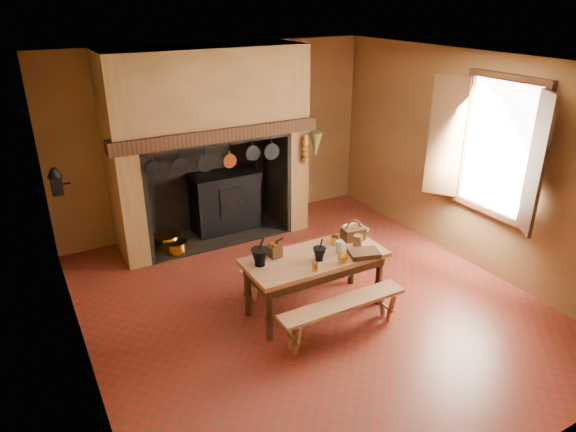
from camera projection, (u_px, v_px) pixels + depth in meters
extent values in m
plane|color=maroon|center=(309.00, 303.00, 6.20)|extent=(5.50, 5.50, 0.00)
plane|color=silver|center=(313.00, 63.00, 5.09)|extent=(5.50, 5.50, 0.00)
cube|color=olive|center=(217.00, 138.00, 7.85)|extent=(5.00, 0.02, 2.80)
cube|color=olive|center=(70.00, 245.00, 4.53)|extent=(0.02, 5.50, 2.80)
cube|color=olive|center=(472.00, 162.00, 6.76)|extent=(0.02, 5.50, 2.80)
cube|color=olive|center=(524.00, 324.00, 3.44)|extent=(5.00, 0.02, 2.80)
cube|color=olive|center=(121.00, 161.00, 6.80)|extent=(0.30, 0.90, 2.80)
cube|color=olive|center=(286.00, 137.00, 7.91)|extent=(0.30, 0.90, 2.80)
cube|color=olive|center=(206.00, 91.00, 7.03)|extent=(2.20, 0.90, 1.20)
cube|color=black|center=(219.00, 134.00, 6.92)|extent=(2.95, 0.22, 0.18)
cube|color=black|center=(202.00, 179.00, 7.93)|extent=(2.20, 0.06, 1.60)
cube|color=black|center=(215.00, 235.00, 7.91)|extent=(2.20, 0.90, 0.02)
cube|color=black|center=(225.00, 203.00, 7.96)|extent=(1.00, 0.50, 0.90)
cube|color=black|center=(224.00, 174.00, 7.76)|extent=(1.04, 0.54, 0.04)
cube|color=black|center=(231.00, 202.00, 7.72)|extent=(0.35, 0.02, 0.45)
cylinder|color=black|center=(255.00, 148.00, 7.89)|extent=(0.10, 0.10, 0.70)
cylinder|color=gold|center=(222.00, 204.00, 7.63)|extent=(0.03, 0.03, 0.03)
cylinder|color=gold|center=(241.00, 201.00, 7.77)|extent=(0.03, 0.03, 0.03)
cylinder|color=gold|center=(167.00, 240.00, 7.54)|extent=(0.40, 0.40, 0.20)
cylinder|color=gold|center=(175.00, 247.00, 7.36)|extent=(0.34, 0.34, 0.18)
cube|color=black|center=(152.00, 242.00, 7.54)|extent=(0.18, 0.18, 0.16)
cone|color=brown|center=(316.00, 144.00, 7.61)|extent=(0.20, 0.20, 0.35)
cube|color=white|center=(500.00, 147.00, 6.31)|extent=(0.02, 1.00, 1.60)
cube|color=#372011|center=(510.00, 77.00, 5.96)|extent=(0.08, 1.16, 0.08)
cube|color=#372011|center=(488.00, 210.00, 6.63)|extent=(0.08, 1.16, 0.08)
cube|color=#372011|center=(536.00, 165.00, 5.66)|extent=(0.29, 0.39, 1.60)
cube|color=#372011|center=(446.00, 137.00, 6.75)|extent=(0.29, 0.39, 1.60)
cube|color=black|center=(56.00, 185.00, 5.79)|extent=(0.12, 0.12, 0.22)
cone|color=black|center=(54.00, 173.00, 5.73)|extent=(0.16, 0.16, 0.10)
cylinder|color=black|center=(65.00, 184.00, 5.83)|extent=(0.12, 0.02, 0.02)
cube|color=#AE7C4F|center=(315.00, 258.00, 5.82)|extent=(1.64, 0.73, 0.05)
cube|color=#372011|center=(315.00, 265.00, 5.86)|extent=(1.53, 0.62, 0.13)
cylinder|color=#372011|center=(269.00, 314.00, 5.42)|extent=(0.08, 0.08, 0.65)
cylinder|color=#372011|center=(379.00, 280.00, 6.07)|extent=(0.08, 0.08, 0.65)
cylinder|color=#372011|center=(248.00, 290.00, 5.86)|extent=(0.08, 0.08, 0.65)
cylinder|color=#372011|center=(352.00, 260.00, 6.50)|extent=(0.08, 0.08, 0.65)
cube|color=#AE7C4F|center=(343.00, 303.00, 5.47)|extent=(1.49, 0.26, 0.04)
cube|color=#AE7C4F|center=(291.00, 263.00, 6.39)|extent=(1.32, 0.23, 0.03)
cylinder|color=black|center=(260.00, 264.00, 5.60)|extent=(0.11, 0.11, 0.03)
cone|color=black|center=(260.00, 256.00, 5.56)|extent=(0.19, 0.19, 0.16)
cylinder|color=black|center=(261.00, 244.00, 5.52)|extent=(0.08, 0.03, 0.16)
cylinder|color=black|center=(319.00, 259.00, 5.71)|extent=(0.09, 0.09, 0.03)
cone|color=black|center=(319.00, 253.00, 5.68)|extent=(0.15, 0.15, 0.12)
cylinder|color=black|center=(321.00, 244.00, 5.64)|extent=(0.06, 0.04, 0.12)
cube|color=#372011|center=(275.00, 251.00, 5.77)|extent=(0.15, 0.15, 0.14)
cylinder|color=gold|center=(275.00, 244.00, 5.73)|extent=(0.10, 0.10, 0.03)
cylinder|color=black|center=(279.00, 240.00, 5.74)|extent=(0.12, 0.03, 0.04)
cylinder|color=gold|center=(315.00, 267.00, 5.49)|extent=(0.09, 0.09, 0.08)
cylinder|color=gold|center=(335.00, 240.00, 6.06)|extent=(0.11, 0.11, 0.10)
imported|color=#B7AD8D|center=(354.00, 231.00, 6.31)|extent=(0.40, 0.40, 0.08)
cylinder|color=brown|center=(358.00, 241.00, 6.01)|extent=(0.14, 0.14, 0.14)
cylinder|color=beige|center=(340.00, 247.00, 5.84)|extent=(0.10, 0.10, 0.15)
cube|color=#522A18|center=(353.00, 233.00, 6.18)|extent=(0.28, 0.22, 0.14)
torus|color=#522A18|center=(353.00, 228.00, 6.15)|extent=(0.21, 0.04, 0.21)
cube|color=#372011|center=(364.00, 253.00, 5.80)|extent=(0.39, 0.33, 0.06)
imported|color=gold|center=(343.00, 259.00, 5.65)|extent=(0.12, 0.12, 0.09)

